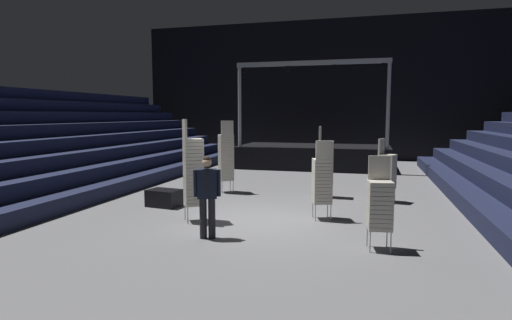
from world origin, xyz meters
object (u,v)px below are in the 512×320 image
object	(u,v)px
stage_riser	(314,155)
chair_stack_mid_centre	(226,157)
equipment_road_case	(164,198)
chair_stack_mid_left	(193,171)
chair_stack_mid_right	(380,203)
man_with_tie	(207,192)
chair_stack_front_right	(322,180)
chair_stack_rear_left	(387,170)
chair_stack_front_left	(326,162)

from	to	relation	value
stage_riser	chair_stack_mid_centre	distance (m)	7.67
chair_stack_mid_centre	equipment_road_case	distance (m)	2.86
chair_stack_mid_left	chair_stack_mid_right	bearing A→B (deg)	41.86
man_with_tie	equipment_road_case	distance (m)	3.52
stage_riser	chair_stack_mid_centre	bearing A→B (deg)	-104.95
chair_stack_front_right	chair_stack_rear_left	xyz separation A→B (m)	(1.62, 2.58, -0.04)
chair_stack_mid_left	chair_stack_mid_centre	distance (m)	3.86
stage_riser	chair_stack_mid_right	distance (m)	12.58
chair_stack_front_left	stage_riser	bearing A→B (deg)	-171.82
chair_stack_mid_right	equipment_road_case	size ratio (longest dim) A/B	1.99
chair_stack_mid_left	chair_stack_rear_left	size ratio (longest dim) A/B	1.32
man_with_tie	chair_stack_mid_right	xyz separation A→B (m)	(3.44, 0.18, -0.08)
stage_riser	equipment_road_case	size ratio (longest dim) A/B	7.99
man_with_tie	chair_stack_mid_centre	xyz separation A→B (m)	(-1.36, 5.05, 0.21)
chair_stack_front_left	chair_stack_front_right	size ratio (longest dim) A/B	1.13
man_with_tie	chair_stack_mid_left	xyz separation A→B (m)	(-0.85, 1.23, 0.25)
chair_stack_mid_right	chair_stack_mid_centre	bearing A→B (deg)	-54.04
man_with_tie	chair_stack_mid_left	size ratio (longest dim) A/B	0.70
chair_stack_mid_centre	chair_stack_rear_left	distance (m)	5.11
chair_stack_mid_right	equipment_road_case	world-z (taller)	chair_stack_mid_right
chair_stack_front_right	chair_stack_mid_centre	size ratio (longest dim) A/B	0.82
man_with_tie	equipment_road_case	xyz separation A→B (m)	(-2.33, 2.53, -0.75)
stage_riser	equipment_road_case	xyz separation A→B (m)	(-2.95, -9.90, -0.36)
equipment_road_case	stage_riser	bearing A→B (deg)	73.44
stage_riser	chair_stack_mid_centre	xyz separation A→B (m)	(-1.97, -7.38, 0.60)
chair_stack_mid_right	chair_stack_rear_left	distance (m)	4.67
chair_stack_front_left	man_with_tie	bearing A→B (deg)	-22.62
chair_stack_mid_left	chair_stack_rear_left	distance (m)	5.84
chair_stack_mid_centre	equipment_road_case	world-z (taller)	chair_stack_mid_centre
stage_riser	chair_stack_mid_left	distance (m)	11.32
chair_stack_mid_right	chair_stack_mid_centre	distance (m)	6.85
equipment_road_case	chair_stack_front_right	bearing A→B (deg)	-3.53
chair_stack_front_left	chair_stack_mid_centre	distance (m)	3.28
stage_riser	chair_stack_mid_left	xyz separation A→B (m)	(-1.46, -11.21, 0.64)
chair_stack_mid_centre	chair_stack_rear_left	xyz separation A→B (m)	(5.10, -0.22, -0.25)
man_with_tie	chair_stack_rear_left	size ratio (longest dim) A/B	0.93
chair_stack_mid_left	chair_stack_rear_left	world-z (taller)	chair_stack_mid_left
man_with_tie	chair_stack_front_left	size ratio (longest dim) A/B	0.78
chair_stack_rear_left	chair_stack_front_left	bearing A→B (deg)	-75.70
chair_stack_front_right	equipment_road_case	size ratio (longest dim) A/B	2.18
chair_stack_front_left	chair_stack_mid_left	xyz separation A→B (m)	(-2.77, -3.85, 0.13)
man_with_tie	chair_stack_mid_left	world-z (taller)	chair_stack_mid_left
chair_stack_front_left	chair_stack_mid_centre	world-z (taller)	chair_stack_mid_centre
stage_riser	chair_stack_rear_left	xyz separation A→B (m)	(3.12, -7.60, 0.35)
chair_stack_front_right	chair_stack_mid_right	world-z (taller)	chair_stack_front_right
chair_stack_mid_right	chair_stack_mid_left	bearing A→B (deg)	-22.34
man_with_tie	chair_stack_mid_left	distance (m)	1.51
chair_stack_rear_left	stage_riser	bearing A→B (deg)	-135.70
man_with_tie	chair_stack_mid_right	size ratio (longest dim) A/B	0.97
stage_riser	equipment_road_case	distance (m)	10.34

